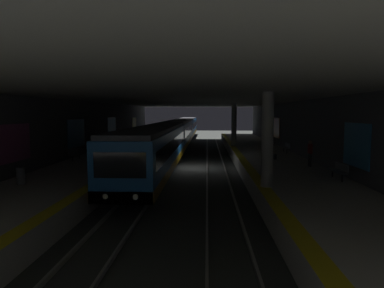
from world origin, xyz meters
The scene contains 21 objects.
ground_plane centered at (0.00, 0.00, 0.00)m, with size 120.00×120.00×0.00m, color #383A38.
track_left centered at (0.00, -2.20, 0.08)m, with size 60.00×1.53×0.16m.
track_right centered at (0.00, 2.20, 0.08)m, with size 60.00×1.53×0.16m.
platform_left centered at (0.00, -6.55, 0.53)m, with size 60.00×5.30×1.06m.
platform_right centered at (0.00, 6.55, 0.53)m, with size 60.00×5.30×1.06m.
wall_left centered at (0.00, -9.45, 2.80)m, with size 60.00×0.56×5.60m.
wall_right centered at (0.03, 9.45, 2.80)m, with size 60.00×0.56×5.60m.
ceiling_slab centered at (0.00, 0.00, 5.80)m, with size 60.00×19.40×0.40m.
pillar_near centered at (-11.66, -4.35, 3.33)m, with size 0.56×0.56×4.55m.
pillar_far centered at (8.58, -4.35, 3.33)m, with size 0.56×0.56×4.55m.
metro_train centered at (15.28, 2.20, 2.03)m, with size 58.55×2.83×3.49m.
bench_left_near centered at (-9.69, -8.53, 1.57)m, with size 1.70×0.47×0.86m.
bench_left_mid centered at (2.56, -8.53, 1.57)m, with size 1.70×0.47×0.86m.
bench_left_far centered at (14.85, -8.53, 1.57)m, with size 1.70×0.47×0.86m.
bench_right_near centered at (-2.88, 8.53, 1.57)m, with size 1.70×0.47×0.86m.
bench_right_mid centered at (6.03, 8.53, 1.57)m, with size 1.70×0.47×0.86m.
bench_right_far centered at (10.87, 8.53, 1.57)m, with size 1.70×0.47×0.86m.
person_waiting_near centered at (10.19, 5.85, 1.88)m, with size 0.60×0.22×1.54m.
person_walking_mid centered at (-5.30, -8.30, 2.00)m, with size 0.60×0.24×1.74m.
backpack_on_floor centered at (-1.87, -6.69, 1.25)m, with size 0.30×0.20×0.40m.
trash_bin centered at (-11.66, 7.80, 1.48)m, with size 0.44×0.44×0.85m.
Camera 1 is at (-28.00, -1.47, 4.62)m, focal length 31.83 mm.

